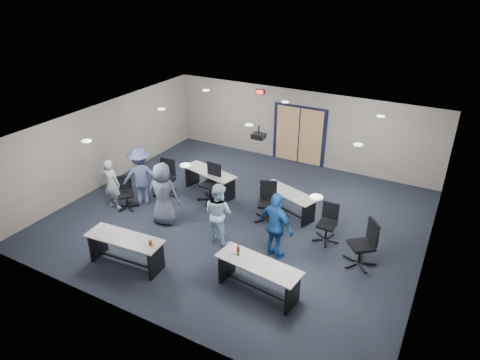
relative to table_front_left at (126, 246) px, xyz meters
The scene contains 25 objects.
floor 3.58m from the table_front_left, 67.55° to the left, with size 10.00×10.00×0.00m, color black.
back_wall 7.93m from the table_front_left, 80.14° to the left, with size 10.00×0.04×2.70m, color gray.
front_wall 2.00m from the table_front_left, 42.34° to the right, with size 10.00×0.04×2.70m, color gray.
left_wall 4.97m from the table_front_left, 138.14° to the left, with size 0.04×9.00×2.70m, color gray.
right_wall 7.19m from the table_front_left, 27.24° to the left, with size 0.04×9.00×2.70m, color gray.
ceiling 4.14m from the table_front_left, 67.55° to the left, with size 10.00×9.00×0.04m, color white.
double_door 7.87m from the table_front_left, 80.09° to the left, with size 2.00×0.07×2.20m.
exit_sign 7.95m from the table_front_left, 91.85° to the left, with size 0.32×0.07×0.18m.
ceiling_projector 4.52m from the table_front_left, 66.34° to the left, with size 0.35×0.32×0.37m.
ceiling_can_lights 4.33m from the table_front_left, 69.00° to the left, with size 6.24×5.74×0.02m, color silver, non-canonical shape.
table_front_left is the anchor object (origin of this frame).
table_front_right 3.29m from the table_front_left, 11.25° to the left, with size 2.01×0.87×1.08m.
table_back_left 4.12m from the table_front_left, 93.08° to the left, with size 1.97×1.06×0.76m.
table_back_right 4.79m from the table_front_left, 58.81° to the left, with size 1.88×1.16×0.72m.
chair_back_a 3.54m from the table_front_left, 112.35° to the left, with size 0.74×0.74×1.18m, color black, non-canonical shape.
chair_back_b 3.69m from the table_front_left, 89.08° to the left, with size 0.74×0.74×1.18m, color black, non-canonical shape.
chair_back_c 4.08m from the table_front_left, 58.89° to the left, with size 0.72×0.72×1.15m, color black, non-canonical shape.
chair_back_d 5.13m from the table_front_left, 40.13° to the left, with size 0.66×0.66×1.05m, color black, non-canonical shape.
chair_loose_left 2.81m from the table_front_left, 132.09° to the left, with size 0.62×0.62×0.99m, color black, non-canonical shape.
chair_loose_right 5.66m from the table_front_left, 28.83° to the left, with size 0.75×0.75×1.20m, color black, non-canonical shape.
person_gray 2.99m from the table_front_left, 139.53° to the left, with size 0.57×0.38×1.58m, color #969EA3.
person_plaid 2.07m from the table_front_left, 101.01° to the left, with size 0.89×0.58×1.82m, color #4E546B.
person_lightblue 2.45m from the table_front_left, 54.39° to the left, with size 0.81×0.63×1.67m, color #B9DEF5.
person_navy 3.66m from the table_front_left, 33.93° to the left, with size 1.05×0.44×1.79m, color #1A4A91.
person_back 3.08m from the table_front_left, 122.94° to the left, with size 1.18×0.68×1.83m, color #454F7D.
Camera 1 is at (5.11, -9.36, 6.57)m, focal length 32.00 mm.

